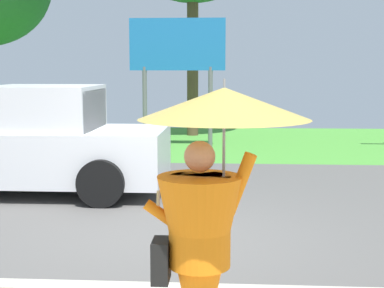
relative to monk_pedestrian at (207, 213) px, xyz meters
The scene contains 4 objects.
ground_plane 6.51m from the monk_pedestrian, 96.73° to the left, with size 40.00×22.00×0.20m.
monk_pedestrian is the anchor object (origin of this frame).
pickup_truck 7.02m from the monk_pedestrian, 120.45° to the left, with size 5.20×2.28×1.88m.
roadside_billboard 12.26m from the monk_pedestrian, 96.19° to the left, with size 2.60×0.12×3.50m.
Camera 1 is at (0.92, -7.49, 2.21)m, focal length 55.73 mm.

